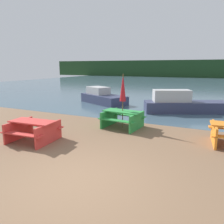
{
  "coord_description": "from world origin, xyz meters",
  "views": [
    {
      "loc": [
        2.6,
        -3.83,
        2.59
      ],
      "look_at": [
        -0.9,
        3.63,
        0.85
      ],
      "focal_mm": 35.0,
      "sensor_mm": 36.0,
      "label": 1
    }
  ],
  "objects_px": {
    "picnic_table_red": "(33,129)",
    "boat_second": "(102,97)",
    "umbrella_crimson": "(123,88)",
    "picnic_table_green": "(123,117)",
    "boat": "(182,104)"
  },
  "relations": [
    {
      "from": "picnic_table_green",
      "to": "boat",
      "type": "distance_m",
      "value": 4.77
    },
    {
      "from": "umbrella_crimson",
      "to": "boat",
      "type": "relative_size",
      "value": 0.48
    },
    {
      "from": "picnic_table_green",
      "to": "picnic_table_red",
      "type": "bearing_deg",
      "value": -126.74
    },
    {
      "from": "umbrella_crimson",
      "to": "boat_second",
      "type": "bearing_deg",
      "value": 125.22
    },
    {
      "from": "picnic_table_red",
      "to": "umbrella_crimson",
      "type": "bearing_deg",
      "value": 53.26
    },
    {
      "from": "picnic_table_green",
      "to": "boat_second",
      "type": "xyz_separation_m",
      "value": [
        -3.73,
        5.28,
        -0.02
      ]
    },
    {
      "from": "umbrella_crimson",
      "to": "picnic_table_red",
      "type": "bearing_deg",
      "value": -126.74
    },
    {
      "from": "boat",
      "to": "picnic_table_red",
      "type": "bearing_deg",
      "value": -143.13
    },
    {
      "from": "picnic_table_green",
      "to": "umbrella_crimson",
      "type": "xyz_separation_m",
      "value": [
        0.0,
        -0.0,
        1.25
      ]
    },
    {
      "from": "boat",
      "to": "boat_second",
      "type": "xyz_separation_m",
      "value": [
        -5.58,
        0.88,
        -0.05
      ]
    },
    {
      "from": "umbrella_crimson",
      "to": "boat",
      "type": "bearing_deg",
      "value": 67.15
    },
    {
      "from": "picnic_table_green",
      "to": "boat",
      "type": "bearing_deg",
      "value": 67.15
    },
    {
      "from": "umbrella_crimson",
      "to": "boat_second",
      "type": "relative_size",
      "value": 0.58
    },
    {
      "from": "picnic_table_red",
      "to": "boat",
      "type": "xyz_separation_m",
      "value": [
        4.02,
        7.3,
        0.03
      ]
    },
    {
      "from": "picnic_table_red",
      "to": "boat_second",
      "type": "height_order",
      "value": "boat_second"
    }
  ]
}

